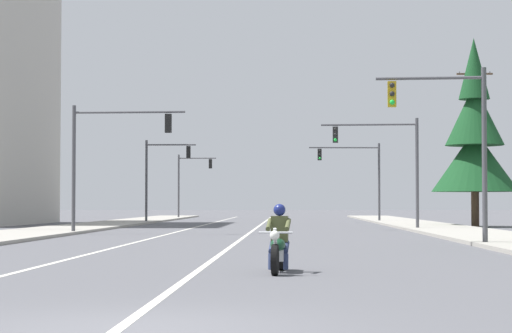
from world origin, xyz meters
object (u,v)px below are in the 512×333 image
traffic_signal_near_left (106,148)px  traffic_signal_mid_left (160,169)px  motorcycle_with_rider (279,245)px  traffic_signal_near_right (454,130)px  utility_pole_right_far (475,143)px  traffic_signal_mid_right (389,155)px  traffic_signal_far_right (358,169)px  conifer_tree_right_verge_far (475,140)px  traffic_signal_far_left (189,177)px

traffic_signal_near_left → traffic_signal_mid_left: same height
motorcycle_with_rider → traffic_signal_near_left: size_ratio=0.35×
traffic_signal_near_right → traffic_signal_mid_left: size_ratio=1.00×
traffic_signal_mid_left → utility_pole_right_far: (21.92, -7.59, 1.43)m
traffic_signal_near_right → traffic_signal_mid_right: 19.91m
traffic_signal_near_left → motorcycle_with_rider: bearing=-71.4°
traffic_signal_far_right → conifer_tree_right_verge_far: 16.32m
traffic_signal_far_right → traffic_signal_far_left: (-15.13, 17.23, -0.12)m
traffic_signal_far_right → traffic_signal_far_left: 22.93m
traffic_signal_mid_left → traffic_signal_far_right: (15.05, 4.16, 0.11)m
traffic_signal_mid_right → traffic_signal_far_left: (-15.24, 39.43, -0.10)m
motorcycle_with_rider → traffic_signal_far_left: 73.22m
traffic_signal_mid_right → traffic_signal_far_right: (-0.10, 22.20, 0.01)m
traffic_signal_far_right → conifer_tree_right_verge_far: size_ratio=0.52×
traffic_signal_near_right → traffic_signal_near_left: 19.02m
utility_pole_right_far → traffic_signal_mid_left: bearing=160.9°
traffic_signal_mid_right → traffic_signal_far_right: bearing=90.3°
traffic_signal_mid_right → utility_pole_right_far: bearing=57.1°
motorcycle_with_rider → utility_pole_right_far: (12.49, 43.54, 4.87)m
traffic_signal_near_left → conifer_tree_right_verge_far: 25.23m
traffic_signal_near_left → traffic_signal_mid_left: size_ratio=1.00×
traffic_signal_far_left → conifer_tree_right_verge_far: 38.71m
traffic_signal_far_right → motorcycle_with_rider: bearing=-95.8°
motorcycle_with_rider → traffic_signal_mid_left: (-9.43, 51.13, 3.44)m
traffic_signal_near_left → traffic_signal_far_right: bearing=64.5°
motorcycle_with_rider → traffic_signal_near_right: size_ratio=0.35×
motorcycle_with_rider → traffic_signal_far_left: size_ratio=0.35×
traffic_signal_near_right → utility_pole_right_far: size_ratio=0.59×
traffic_signal_mid_left → traffic_signal_near_left: bearing=-88.1°
traffic_signal_near_left → conifer_tree_right_verge_far: conifer_tree_right_verge_far is taller
motorcycle_with_rider → traffic_signal_far_right: 55.69m
motorcycle_with_rider → utility_pole_right_far: 45.56m
traffic_signal_mid_right → conifer_tree_right_verge_far: (6.10, 7.16, 1.32)m
traffic_signal_far_left → utility_pole_right_far: size_ratio=0.59×
motorcycle_with_rider → traffic_signal_near_right: (5.94, 13.18, 3.44)m
traffic_signal_near_left → traffic_signal_far_left: bearing=91.1°
traffic_signal_near_right → conifer_tree_right_verge_far: bearing=77.7°
traffic_signal_far_right → utility_pole_right_far: 13.67m
traffic_signal_mid_right → traffic_signal_mid_left: same height
motorcycle_with_rider → traffic_signal_near_left: (-8.57, 25.46, 3.55)m
traffic_signal_near_left → conifer_tree_right_verge_far: (20.40, 14.79, 1.31)m
utility_pole_right_far → motorcycle_with_rider: bearing=-106.0°
traffic_signal_mid_left → traffic_signal_far_left: same height
traffic_signal_mid_left → traffic_signal_far_right: same height
traffic_signal_far_left → traffic_signal_near_right: bearing=-75.4°
traffic_signal_near_left → traffic_signal_far_right: same height
traffic_signal_mid_right → traffic_signal_near_left: bearing=-151.9°
traffic_signal_near_right → conifer_tree_right_verge_far: (5.88, 27.07, 1.42)m
traffic_signal_far_right → traffic_signal_mid_left: bearing=-164.6°
motorcycle_with_rider → conifer_tree_right_verge_far: (11.82, 40.25, 4.86)m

